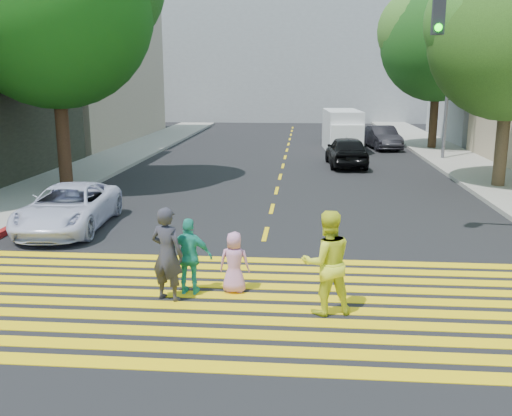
# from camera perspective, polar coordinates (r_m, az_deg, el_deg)

# --- Properties ---
(ground) EXTENTS (120.00, 120.00, 0.00)m
(ground) POSITION_cam_1_polar(r_m,az_deg,el_deg) (9.57, -1.55, -12.27)
(ground) COLOR black
(sidewalk_left) EXTENTS (3.00, 40.00, 0.15)m
(sidewalk_left) POSITION_cam_1_polar(r_m,az_deg,el_deg) (32.29, -12.33, 5.52)
(sidewalk_left) COLOR gray
(sidewalk_left) RESTS_ON ground
(sidewalk_right) EXTENTS (3.00, 60.00, 0.15)m
(sidewalk_right) POSITION_cam_1_polar(r_m,az_deg,el_deg) (25.09, 22.24, 2.80)
(sidewalk_right) COLOR gray
(sidewalk_right) RESTS_ON ground
(curb_red) EXTENTS (0.20, 8.00, 0.16)m
(curb_red) POSITION_cam_1_polar(r_m,az_deg,el_deg) (17.07, -22.84, -1.64)
(curb_red) COLOR maroon
(curb_red) RESTS_ON ground
(crosswalk) EXTENTS (13.40, 5.30, 0.01)m
(crosswalk) POSITION_cam_1_polar(r_m,az_deg,el_deg) (10.73, -0.79, -9.35)
(crosswalk) COLOR yellow
(crosswalk) RESTS_ON ground
(lane_line) EXTENTS (0.12, 34.40, 0.01)m
(lane_line) POSITION_cam_1_polar(r_m,az_deg,el_deg) (31.38, 3.02, 5.47)
(lane_line) COLOR yellow
(lane_line) RESTS_ON ground
(building_left_tan) EXTENTS (12.00, 16.00, 10.00)m
(building_left_tan) POSITION_cam_1_polar(r_m,az_deg,el_deg) (40.36, -20.63, 13.45)
(building_left_tan) COLOR tan
(building_left_tan) RESTS_ON ground
(backdrop_block) EXTENTS (30.00, 8.00, 12.00)m
(backdrop_block) POSITION_cam_1_polar(r_m,az_deg,el_deg) (56.64, 3.98, 14.85)
(backdrop_block) COLOR gray
(backdrop_block) RESTS_ON ground
(tree_right_far) EXTENTS (8.11, 7.76, 9.30)m
(tree_right_far) POSITION_cam_1_polar(r_m,az_deg,el_deg) (34.26, 18.00, 16.02)
(tree_right_far) COLOR #3E291C
(tree_right_far) RESTS_ON ground
(pedestrian_man) EXTENTS (0.76, 0.62, 1.78)m
(pedestrian_man) POSITION_cam_1_polar(r_m,az_deg,el_deg) (10.68, -8.87, -4.57)
(pedestrian_man) COLOR #2C2B36
(pedestrian_man) RESTS_ON ground
(pedestrian_woman) EXTENTS (1.05, 0.91, 1.86)m
(pedestrian_woman) POSITION_cam_1_polar(r_m,az_deg,el_deg) (10.03, 7.10, -5.42)
(pedestrian_woman) COLOR yellow
(pedestrian_woman) RESTS_ON ground
(pedestrian_child) EXTENTS (0.60, 0.41, 1.20)m
(pedestrian_child) POSITION_cam_1_polar(r_m,az_deg,el_deg) (11.01, -2.19, -5.45)
(pedestrian_child) COLOR #CB82B3
(pedestrian_child) RESTS_ON ground
(pedestrian_extra) EXTENTS (0.90, 0.42, 1.49)m
(pedestrian_extra) POSITION_cam_1_polar(r_m,az_deg,el_deg) (10.95, -6.65, -4.85)
(pedestrian_extra) COLOR teal
(pedestrian_extra) RESTS_ON ground
(white_sedan) EXTENTS (2.26, 4.45, 1.21)m
(white_sedan) POSITION_cam_1_polar(r_m,az_deg,el_deg) (16.39, -18.24, 0.05)
(white_sedan) COLOR silver
(white_sedan) RESTS_ON ground
(dark_car_near) EXTENTS (1.93, 4.31, 1.44)m
(dark_car_near) POSITION_cam_1_polar(r_m,az_deg,el_deg) (27.01, 9.04, 5.64)
(dark_car_near) COLOR black
(dark_car_near) RESTS_ON ground
(silver_car) EXTENTS (2.00, 4.38, 1.24)m
(silver_car) POSITION_cam_1_polar(r_m,az_deg,el_deg) (37.77, 8.27, 7.55)
(silver_car) COLOR gray
(silver_car) RESTS_ON ground
(dark_car_parked) EXTENTS (1.98, 4.18, 1.32)m
(dark_car_parked) POSITION_cam_1_polar(r_m,az_deg,el_deg) (34.19, 12.50, 6.90)
(dark_car_parked) COLOR black
(dark_car_parked) RESTS_ON ground
(white_van) EXTENTS (2.09, 4.92, 2.27)m
(white_van) POSITION_cam_1_polar(r_m,az_deg,el_deg) (32.74, 8.64, 7.54)
(white_van) COLOR silver
(white_van) RESTS_ON ground
(street_lamp) EXTENTS (1.97, 0.42, 8.70)m
(street_lamp) POSITION_cam_1_polar(r_m,az_deg,el_deg) (29.72, 18.47, 14.07)
(street_lamp) COLOR slate
(street_lamp) RESTS_ON ground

